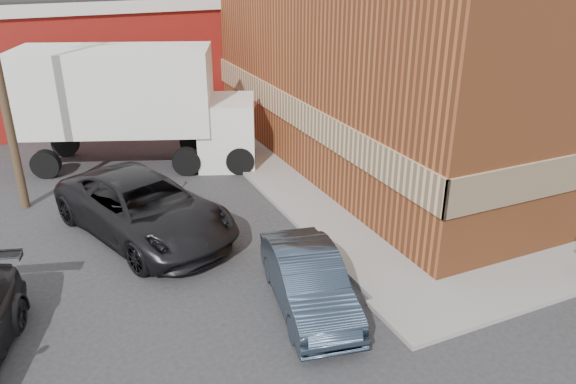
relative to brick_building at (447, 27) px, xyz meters
name	(u,v)px	position (x,y,z in m)	size (l,w,h in m)	color
ground	(384,299)	(-8.50, -9.00, -4.68)	(90.00, 90.00, 0.00)	#28282B
brick_building	(447,27)	(0.00, 0.00, 0.00)	(14.25, 18.25, 9.36)	brown
sidewalk_west	(263,167)	(-7.90, 0.00, -4.62)	(1.80, 18.00, 0.12)	gray
warehouse	(43,56)	(-14.50, 11.00, -1.87)	(16.30, 8.30, 5.60)	maroon
sedan	(308,281)	(-10.23, -8.50, -4.01)	(1.43, 4.11, 1.35)	#283443
suv_a	(144,208)	(-12.88, -3.45, -3.83)	(2.83, 6.15, 1.71)	black
box_truck	(141,100)	(-11.71, 2.19, -2.18)	(9.12, 5.62, 4.34)	white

